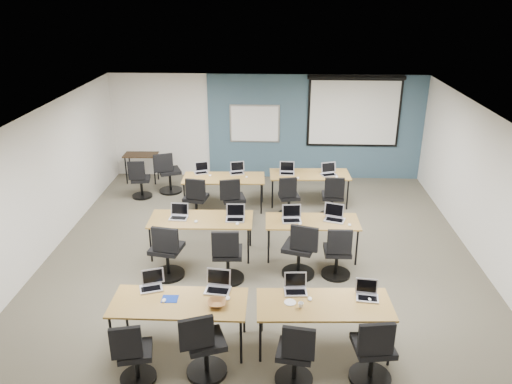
{
  "coord_description": "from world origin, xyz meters",
  "views": [
    {
      "loc": [
        0.26,
        -8.02,
        4.72
      ],
      "look_at": [
        -0.1,
        0.4,
        1.23
      ],
      "focal_mm": 35.0,
      "sensor_mm": 36.0,
      "label": 1
    }
  ],
  "objects_px": {
    "training_table_front_left": "(179,304)",
    "task_chair_8": "(196,202)",
    "task_chair_3": "(373,355)",
    "task_chair_7": "(337,256)",
    "task_chair_0": "(134,358)",
    "laptop_4": "(179,214)",
    "training_table_mid_right": "(312,223)",
    "spare_chair_b": "(140,182)",
    "laptop_2": "(296,287)",
    "task_chair_11": "(333,200)",
    "task_chair_4": "(167,255)",
    "utility_table": "(141,158)",
    "training_table_mid_left": "(201,221)",
    "training_table_back_right": "(310,176)",
    "laptop_7": "(334,216)",
    "laptop_6": "(292,217)",
    "task_chair_9": "(233,203)",
    "spare_chair_a": "(168,176)",
    "laptop_8": "(201,170)",
    "task_chair_2": "(295,358)",
    "laptop_5": "(235,216)",
    "projector_screen": "(354,108)",
    "laptop_1": "(218,285)",
    "task_chair_5": "(227,259)",
    "whiteboard": "(255,124)",
    "training_table_back_left": "(224,179)",
    "laptop_10": "(287,171)",
    "laptop_11": "(329,172)",
    "task_chair_1": "(204,349)",
    "laptop_3": "(367,293)",
    "laptop_9": "(237,170)",
    "task_chair_10": "(289,200)",
    "task_chair_6": "(300,254)",
    "laptop_0": "(152,284)",
    "training_table_front_right": "(324,306)"
  },
  "relations": [
    {
      "from": "training_table_front_left",
      "to": "task_chair_8",
      "type": "distance_m",
      "value": 4.11
    },
    {
      "from": "task_chair_3",
      "to": "task_chair_7",
      "type": "relative_size",
      "value": 1.03
    },
    {
      "from": "task_chair_0",
      "to": "laptop_4",
      "type": "bearing_deg",
      "value": 78.59
    },
    {
      "from": "training_table_mid_right",
      "to": "spare_chair_b",
      "type": "bearing_deg",
      "value": 144.9
    },
    {
      "from": "laptop_2",
      "to": "task_chair_11",
      "type": "xyz_separation_m",
      "value": [
        0.94,
        4.0,
        -0.38
      ]
    },
    {
      "from": "task_chair_4",
      "to": "training_table_mid_right",
      "type": "bearing_deg",
      "value": 29.72
    },
    {
      "from": "utility_table",
      "to": "training_table_front_left",
      "type": "bearing_deg",
      "value": -72.78
    },
    {
      "from": "training_table_mid_left",
      "to": "spare_chair_b",
      "type": "xyz_separation_m",
      "value": [
        -1.85,
        2.62,
        -0.29
      ]
    },
    {
      "from": "training_table_back_right",
      "to": "laptop_7",
      "type": "height_order",
      "value": "laptop_7"
    },
    {
      "from": "training_table_back_right",
      "to": "laptop_6",
      "type": "distance_m",
      "value": 2.5
    },
    {
      "from": "task_chair_8",
      "to": "task_chair_9",
      "type": "xyz_separation_m",
      "value": [
        0.79,
        0.0,
        0.0
      ]
    },
    {
      "from": "spare_chair_a",
      "to": "laptop_8",
      "type": "bearing_deg",
      "value": -54.01
    },
    {
      "from": "task_chair_2",
      "to": "task_chair_4",
      "type": "relative_size",
      "value": 0.94
    },
    {
      "from": "laptop_5",
      "to": "task_chair_9",
      "type": "xyz_separation_m",
      "value": [
        -0.18,
        1.44,
        -0.38
      ]
    },
    {
      "from": "projector_screen",
      "to": "task_chair_9",
      "type": "distance_m",
      "value": 4.18
    },
    {
      "from": "training_table_back_right",
      "to": "spare_chair_a",
      "type": "xyz_separation_m",
      "value": [
        -3.39,
        0.52,
        -0.25
      ]
    },
    {
      "from": "laptop_1",
      "to": "task_chair_4",
      "type": "distance_m",
      "value": 1.81
    },
    {
      "from": "task_chair_5",
      "to": "task_chair_7",
      "type": "height_order",
      "value": "task_chair_5"
    },
    {
      "from": "training_table_front_left",
      "to": "training_table_back_right",
      "type": "height_order",
      "value": "same"
    },
    {
      "from": "task_chair_0",
      "to": "spare_chair_b",
      "type": "xyz_separation_m",
      "value": [
        -1.47,
        5.99,
        0.0
      ]
    },
    {
      "from": "training_table_back_right",
      "to": "task_chair_8",
      "type": "height_order",
      "value": "task_chair_8"
    },
    {
      "from": "whiteboard",
      "to": "training_table_back_left",
      "type": "relative_size",
      "value": 0.7
    },
    {
      "from": "laptop_10",
      "to": "laptop_2",
      "type": "bearing_deg",
      "value": -86.64
    },
    {
      "from": "task_chair_0",
      "to": "laptop_11",
      "type": "height_order",
      "value": "laptop_11"
    },
    {
      "from": "task_chair_4",
      "to": "task_chair_7",
      "type": "distance_m",
      "value": 2.93
    },
    {
      "from": "laptop_4",
      "to": "laptop_6",
      "type": "xyz_separation_m",
      "value": [
        2.09,
        -0.02,
        0.0
      ]
    },
    {
      "from": "training_table_back_right",
      "to": "laptop_11",
      "type": "height_order",
      "value": "laptop_11"
    },
    {
      "from": "task_chair_1",
      "to": "whiteboard",
      "type": "bearing_deg",
      "value": 67.55
    },
    {
      "from": "task_chair_1",
      "to": "laptop_3",
      "type": "distance_m",
      "value": 2.35
    },
    {
      "from": "whiteboard",
      "to": "task_chair_11",
      "type": "bearing_deg",
      "value": -53.65
    },
    {
      "from": "laptop_2",
      "to": "laptop_10",
      "type": "bearing_deg",
      "value": 86.84
    },
    {
      "from": "task_chair_1",
      "to": "spare_chair_a",
      "type": "xyz_separation_m",
      "value": [
        -1.73,
        6.19,
        0.01
      ]
    },
    {
      "from": "task_chair_0",
      "to": "laptop_4",
      "type": "relative_size",
      "value": 2.89
    },
    {
      "from": "laptop_2",
      "to": "utility_table",
      "type": "height_order",
      "value": "laptop_2"
    },
    {
      "from": "projector_screen",
      "to": "laptop_3",
      "type": "distance_m",
      "value": 6.66
    },
    {
      "from": "laptop_9",
      "to": "laptop_10",
      "type": "bearing_deg",
      "value": -13.89
    },
    {
      "from": "training_table_mid_left",
      "to": "laptop_10",
      "type": "xyz_separation_m",
      "value": [
        1.63,
        2.49,
        0.11
      ]
    },
    {
      "from": "training_table_front_left",
      "to": "task_chair_7",
      "type": "xyz_separation_m",
      "value": [
        2.38,
        1.9,
        -0.28
      ]
    },
    {
      "from": "task_chair_10",
      "to": "spare_chair_a",
      "type": "xyz_separation_m",
      "value": [
        -2.9,
        1.26,
        0.04
      ]
    },
    {
      "from": "training_table_back_left",
      "to": "laptop_3",
      "type": "relative_size",
      "value": 6.07
    },
    {
      "from": "task_chair_2",
      "to": "task_chair_9",
      "type": "distance_m",
      "value": 4.91
    },
    {
      "from": "task_chair_4",
      "to": "laptop_10",
      "type": "bearing_deg",
      "value": 68.87
    },
    {
      "from": "laptop_5",
      "to": "utility_table",
      "type": "distance_m",
      "value": 4.56
    },
    {
      "from": "laptop_10",
      "to": "task_chair_6",
      "type": "bearing_deg",
      "value": -83.99
    },
    {
      "from": "task_chair_1",
      "to": "laptop_10",
      "type": "bearing_deg",
      "value": 58.73
    },
    {
      "from": "whiteboard",
      "to": "training_table_mid_right",
      "type": "relative_size",
      "value": 0.75
    },
    {
      "from": "task_chair_8",
      "to": "laptop_0",
      "type": "bearing_deg",
      "value": -80.92
    },
    {
      "from": "laptop_10",
      "to": "laptop_6",
      "type": "bearing_deg",
      "value": -86.12
    },
    {
      "from": "projector_screen",
      "to": "task_chair_11",
      "type": "bearing_deg",
      "value": -105.97
    },
    {
      "from": "training_table_front_right",
      "to": "laptop_4",
      "type": "xyz_separation_m",
      "value": [
        -2.47,
        2.62,
        0.11
      ]
    }
  ]
}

